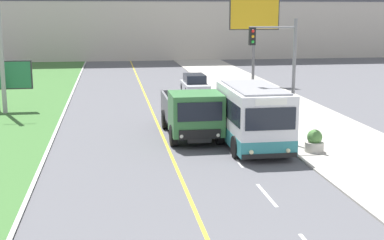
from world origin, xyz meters
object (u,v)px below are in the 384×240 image
city_bus (253,117)px  car_distant (195,84)px  traffic_light_mast (281,66)px  billboard_large (254,18)px  planter_round_second (281,120)px  dump_truck (193,115)px  planter_round_near (314,142)px

city_bus → car_distant: size_ratio=1.28×
traffic_light_mast → billboard_large: (4.25, 20.43, 1.92)m
city_bus → planter_round_second: bearing=54.3°
dump_truck → billboard_large: bearing=66.3°
traffic_light_mast → city_bus: bearing=-169.5°
city_bus → dump_truck: 3.35m
planter_round_near → dump_truck: bearing=145.8°
city_bus → planter_round_near: size_ratio=5.36×
dump_truck → planter_round_second: bearing=15.0°
billboard_large → car_distant: bearing=-150.0°
dump_truck → planter_round_near: dump_truck is taller
city_bus → planter_round_second: size_ratio=5.03×
billboard_large → city_bus: bearing=-105.1°
car_distant → planter_round_second: car_distant is taller
city_bus → traffic_light_mast: 2.71m
planter_round_near → billboard_large: bearing=82.1°
car_distant → city_bus: bearing=-90.0°
planter_round_near → planter_round_second: planter_round_second is taller
traffic_light_mast → planter_round_near: bearing=-51.6°
dump_truck → traffic_light_mast: 5.04m
billboard_large → planter_round_near: (-3.05, -21.95, -5.22)m
dump_truck → car_distant: dump_truck is taller
dump_truck → car_distant: bearing=80.6°
planter_round_second → city_bus: bearing=-125.7°
city_bus → car_distant: bearing=90.0°
dump_truck → billboard_large: 20.70m
city_bus → billboard_large: bearing=74.9°
car_distant → planter_round_second: size_ratio=3.92×
planter_round_near → city_bus: bearing=153.6°
city_bus → planter_round_near: (2.55, -1.27, -0.96)m
city_bus → billboard_large: 21.85m
billboard_large → planter_round_second: 18.16m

